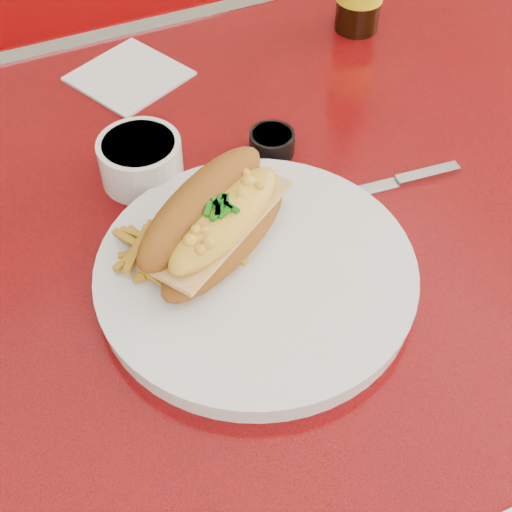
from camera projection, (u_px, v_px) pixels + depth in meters
name	position (u px, v px, depth m)	size (l,w,h in m)	color
ground	(243.00, 499.00, 1.35)	(8.00, 8.00, 0.00)	silver
diner_table	(236.00, 306.00, 0.89)	(1.23, 0.83, 0.77)	red
booth_bench_far	(99.00, 131.00, 1.62)	(1.20, 0.51, 0.90)	#960A0B
dinner_plate	(256.00, 274.00, 0.70)	(0.41, 0.41, 0.02)	silver
mac_hoagie	(217.00, 220.00, 0.69)	(0.21, 0.18, 0.08)	#8F5117
fries_pile	(178.00, 247.00, 0.69)	(0.10, 0.09, 0.03)	gold
fork	(218.00, 246.00, 0.71)	(0.07, 0.14, 0.00)	#B9BABE
gravy_ramekin	(141.00, 159.00, 0.79)	(0.10, 0.10, 0.05)	silver
sauce_cup_right	(272.00, 142.00, 0.83)	(0.07, 0.07, 0.03)	black
knife	(389.00, 184.00, 0.80)	(0.21, 0.03, 0.01)	#B9BABE
paper_napkin	(129.00, 76.00, 0.93)	(0.13, 0.13, 0.00)	silver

